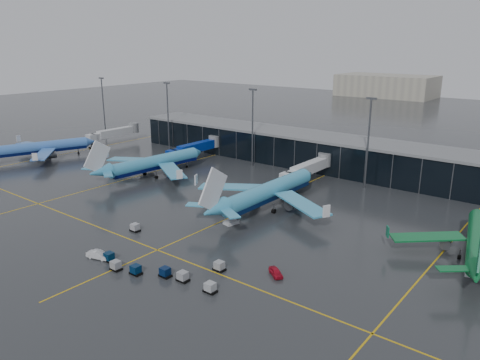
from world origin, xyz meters
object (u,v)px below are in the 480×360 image
Objects in this scene: airliner_klm_near at (269,181)px; service_van_white at (99,255)px; mobile_airstair at (231,221)px; baggage_carts at (158,264)px; airliner_aer_lingus at (478,230)px; airliner_klm_west at (42,141)px; service_van_red at (276,272)px; airliner_arkefly at (155,155)px.

airliner_klm_near is 44.91m from service_van_white.
service_van_white is at bearing -93.80° from mobile_airstair.
baggage_carts is 6.78× the size of service_van_white.
airliner_aer_lingus is 72.27m from service_van_white.
service_van_white is at bearing -4.22° from airliner_klm_west.
airliner_aer_lingus is at bearing 22.79° from airliner_klm_west.
baggage_carts is 8.11× the size of service_van_red.
airliner_arkefly is 1.33× the size of baggage_carts.
airliner_klm_near is (44.52, -2.72, 0.35)m from airliner_arkefly.
service_van_red is (21.82, -14.17, -0.09)m from mobile_airstair.
airliner_arkefly is at bearing 167.40° from airliner_aer_lingus.
baggage_carts is 9.03× the size of mobile_airstair.
airliner_arkefly is 72.92m from service_van_red.
mobile_airstair is at bearing -32.25° from service_van_white.
baggage_carts is at bearing -85.93° from airliner_klm_near.
service_van_red is (114.22, -21.36, -5.69)m from airliner_klm_west.
airliner_arkefly is 10.79× the size of service_van_red.
airliner_klm_near is 1.22× the size of airliner_aer_lingus.
airliner_aer_lingus is (140.16, 8.22, -0.62)m from airliner_klm_west.
airliner_klm_near reaches higher than service_van_red.
airliner_klm_west is 8.64× the size of service_van_white.
airliner_klm_near is at bearing 169.91° from airliner_aer_lingus.
baggage_carts reaches higher than service_van_red.
mobile_airstair is at bearing -173.88° from airliner_aer_lingus.
airliner_klm_near is 15.36m from mobile_airstair.
mobile_airstair reaches higher than service_van_red.
airliner_klm_near is (92.98, 6.84, 0.63)m from airliner_klm_west.
airliner_arkefly reaches higher than baggage_carts.
service_van_red is (65.77, -30.92, -5.97)m from airliner_arkefly.
airliner_aer_lingus is 7.80× the size of service_van_white.
airliner_aer_lingus is 60.49m from baggage_carts.
airliner_klm_near is 39.78m from baggage_carts.
service_van_red is 34.11m from service_van_white.
service_van_red is at bearing -52.75° from airliner_klm_near.
airliner_klm_west is at bearing 171.59° from airliner_aer_lingus.
airliner_klm_west is 116.34m from service_van_red.
service_van_white is at bearing -160.01° from baggage_carts.
mobile_airstair is (92.40, -7.19, -5.60)m from airliner_klm_west.
mobile_airstair is 30.73m from service_van_white.
airliner_klm_west is at bearing -164.37° from airliner_arkefly.
airliner_aer_lingus is 50.43m from mobile_airstair.
service_van_white is at bearing -48.16° from airliner_arkefly.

